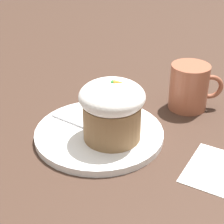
# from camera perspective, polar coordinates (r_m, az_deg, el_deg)

# --- Properties ---
(ground_plane) EXTENTS (4.00, 4.00, 0.00)m
(ground_plane) POSITION_cam_1_polar(r_m,az_deg,el_deg) (0.63, -1.96, -3.76)
(ground_plane) COLOR #3D281E
(dessert_plate) EXTENTS (0.22, 0.22, 0.01)m
(dessert_plate) POSITION_cam_1_polar(r_m,az_deg,el_deg) (0.63, -1.97, -3.31)
(dessert_plate) COLOR white
(dessert_plate) RESTS_ON ground_plane
(carrot_cake) EXTENTS (0.10, 0.10, 0.10)m
(carrot_cake) POSITION_cam_1_polar(r_m,az_deg,el_deg) (0.58, 0.00, 0.48)
(carrot_cake) COLOR olive
(carrot_cake) RESTS_ON dessert_plate
(spoon) EXTENTS (0.12, 0.09, 0.01)m
(spoon) POSITION_cam_1_polar(r_m,az_deg,el_deg) (0.63, -2.88, -2.65)
(spoon) COLOR silver
(spoon) RESTS_ON dessert_plate
(coffee_cup) EXTENTS (0.10, 0.07, 0.09)m
(coffee_cup) POSITION_cam_1_polar(r_m,az_deg,el_deg) (0.72, 11.77, 3.77)
(coffee_cup) COLOR #9E563D
(coffee_cup) RESTS_ON ground_plane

